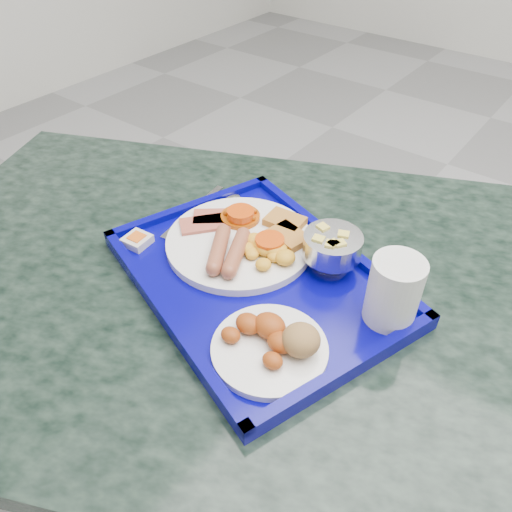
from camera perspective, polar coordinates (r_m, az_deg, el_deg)
The scene contains 10 objects.
floor at distance 1.61m, azimuth 26.00°, elevation -17.75°, with size 6.00×6.00×0.00m, color #959597.
table at distance 0.93m, azimuth -1.84°, elevation -10.99°, with size 1.38×1.19×0.73m.
tray at distance 0.78m, azimuth 0.00°, elevation -2.55°, with size 0.53×0.45×0.03m.
main_plate at distance 0.82m, azimuth -1.32°, elevation 1.81°, with size 0.24×0.24×0.04m.
bread_plate at distance 0.67m, azimuth 2.11°, elevation -9.89°, with size 0.16×0.16×0.05m.
fruit_bowl at distance 0.78m, azimuth 8.70°, elevation 1.09°, with size 0.09×0.09×0.06m.
juice_cup at distance 0.70m, azimuth 15.52°, elevation -3.68°, with size 0.07×0.07×0.10m.
spoon at distance 0.93m, azimuth -3.90°, elevation 6.00°, with size 0.06×0.16×0.01m.
knife at distance 0.92m, azimuth -7.14°, elevation 5.11°, with size 0.01×0.18×0.00m, color #B4B4B7.
jam_packet at distance 0.86m, azimuth -13.42°, elevation 1.76°, with size 0.04×0.04×0.02m.
Camera 1 is at (-0.09, -0.99, 1.27)m, focal length 35.00 mm.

